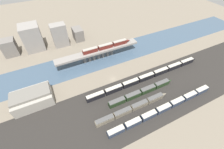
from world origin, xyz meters
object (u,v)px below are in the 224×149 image
at_px(train_on_bridge, 107,46).
at_px(warehouse_building, 32,98).
at_px(train_yard_mid, 133,108).
at_px(train_yard_far, 142,92).
at_px(train_yard_outer, 148,77).
at_px(train_yard_near, 165,108).

bearing_deg(train_on_bridge, warehouse_building, -159.00).
bearing_deg(train_yard_mid, train_yard_far, 33.50).
height_order(train_yard_mid, train_yard_far, train_yard_far).
height_order(train_on_bridge, train_yard_outer, train_on_bridge).
xyz_separation_m(train_yard_near, train_yard_far, (-5.09, 16.17, -0.09)).
height_order(train_yard_mid, warehouse_building, warehouse_building).
height_order(train_yard_far, train_yard_outer, train_yard_outer).
height_order(train_yard_outer, warehouse_building, warehouse_building).
relative_size(train_yard_mid, train_yard_outer, 0.53).
xyz_separation_m(train_yard_mid, warehouse_building, (-52.89, 31.64, 2.67)).
height_order(train_on_bridge, train_yard_mid, train_on_bridge).
relative_size(train_yard_far, train_yard_outer, 0.52).
distance_m(train_yard_mid, train_yard_far, 14.03).
bearing_deg(train_on_bridge, train_yard_mid, -98.82).
bearing_deg(train_yard_mid, train_yard_outer, 37.41).
relative_size(train_yard_outer, warehouse_building, 4.13).
xyz_separation_m(train_yard_outer, warehouse_building, (-75.90, 14.04, 2.41)).
height_order(train_yard_near, train_yard_far, train_yard_near).
xyz_separation_m(train_yard_mid, train_yard_outer, (23.01, 17.60, 0.27)).
relative_size(train_yard_far, warehouse_building, 2.16).
bearing_deg(train_yard_near, train_yard_outer, 76.57).
bearing_deg(train_yard_far, train_yard_outer, 41.07).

